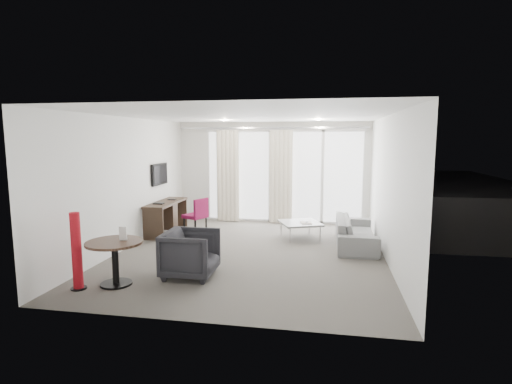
% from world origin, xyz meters
% --- Properties ---
extents(floor, '(5.00, 6.00, 0.00)m').
position_xyz_m(floor, '(0.00, 0.00, 0.00)').
color(floor, '#56514A').
rests_on(floor, ground).
extents(ceiling, '(5.00, 6.00, 0.00)m').
position_xyz_m(ceiling, '(0.00, 0.00, 2.60)').
color(ceiling, white).
rests_on(ceiling, ground).
extents(wall_left, '(0.00, 6.00, 2.60)m').
position_xyz_m(wall_left, '(-2.50, 0.00, 1.30)').
color(wall_left, silver).
rests_on(wall_left, ground).
extents(wall_right, '(0.00, 6.00, 2.60)m').
position_xyz_m(wall_right, '(2.50, 0.00, 1.30)').
color(wall_right, silver).
rests_on(wall_right, ground).
extents(wall_front, '(5.00, 0.00, 2.60)m').
position_xyz_m(wall_front, '(0.00, -3.00, 1.30)').
color(wall_front, silver).
rests_on(wall_front, ground).
extents(window_panel, '(4.00, 0.02, 2.38)m').
position_xyz_m(window_panel, '(0.30, 2.98, 1.20)').
color(window_panel, white).
rests_on(window_panel, ground).
extents(window_frame, '(4.10, 0.06, 2.44)m').
position_xyz_m(window_frame, '(0.30, 2.97, 1.20)').
color(window_frame, white).
rests_on(window_frame, ground).
extents(curtain_left, '(0.60, 0.20, 2.38)m').
position_xyz_m(curtain_left, '(-1.15, 2.82, 1.20)').
color(curtain_left, beige).
rests_on(curtain_left, ground).
extents(curtain_right, '(0.60, 0.20, 2.38)m').
position_xyz_m(curtain_right, '(0.25, 2.82, 1.20)').
color(curtain_right, beige).
rests_on(curtain_right, ground).
extents(curtain_track, '(4.80, 0.04, 0.04)m').
position_xyz_m(curtain_track, '(0.00, 2.82, 2.45)').
color(curtain_track, '#B2B2B7').
rests_on(curtain_track, ceiling).
extents(downlight_a, '(0.12, 0.12, 0.02)m').
position_xyz_m(downlight_a, '(-0.90, 1.60, 2.59)').
color(downlight_a, '#FFE0B2').
rests_on(downlight_a, ceiling).
extents(downlight_b, '(0.12, 0.12, 0.02)m').
position_xyz_m(downlight_b, '(1.20, 1.60, 2.59)').
color(downlight_b, '#FFE0B2').
rests_on(downlight_b, ceiling).
extents(desk, '(0.48, 1.55, 0.73)m').
position_xyz_m(desk, '(-2.24, 1.27, 0.36)').
color(desk, '#2F2117').
rests_on(desk, floor).
extents(tv, '(0.05, 0.80, 0.50)m').
position_xyz_m(tv, '(-2.46, 1.45, 1.35)').
color(tv, black).
rests_on(tv, wall_left).
extents(desk_chair, '(0.61, 0.59, 0.85)m').
position_xyz_m(desk_chair, '(-1.51, 1.19, 0.43)').
color(desk_chair, maroon).
rests_on(desk_chair, floor).
extents(round_table, '(1.06, 1.06, 0.67)m').
position_xyz_m(round_table, '(-1.67, -2.02, 0.33)').
color(round_table, '#362318').
rests_on(round_table, floor).
extents(menu_card, '(0.11, 0.03, 0.21)m').
position_xyz_m(menu_card, '(-1.57, -1.94, 0.72)').
color(menu_card, white).
rests_on(menu_card, round_table).
extents(red_lamp, '(0.28, 0.28, 1.14)m').
position_xyz_m(red_lamp, '(-2.12, -2.28, 0.57)').
color(red_lamp, maroon).
rests_on(red_lamp, floor).
extents(tub_armchair, '(0.83, 0.80, 0.74)m').
position_xyz_m(tub_armchair, '(-0.68, -1.47, 0.37)').
color(tub_armchair, black).
rests_on(tub_armchair, floor).
extents(coffee_table, '(1.06, 1.06, 0.37)m').
position_xyz_m(coffee_table, '(0.86, 1.27, 0.18)').
color(coffee_table, gray).
rests_on(coffee_table, floor).
extents(remote, '(0.06, 0.16, 0.02)m').
position_xyz_m(remote, '(1.01, 1.21, 0.36)').
color(remote, black).
rests_on(remote, coffee_table).
extents(magazine, '(0.28, 0.33, 0.02)m').
position_xyz_m(magazine, '(0.99, 1.21, 0.36)').
color(magazine, gray).
rests_on(magazine, coffee_table).
extents(sofa, '(0.77, 1.96, 0.57)m').
position_xyz_m(sofa, '(2.02, 0.90, 0.29)').
color(sofa, slate).
rests_on(sofa, floor).
extents(terrace_slab, '(5.60, 3.00, 0.12)m').
position_xyz_m(terrace_slab, '(0.30, 4.50, -0.06)').
color(terrace_slab, '#4D4D50').
rests_on(terrace_slab, ground).
extents(rattan_chair_a, '(0.55, 0.55, 0.81)m').
position_xyz_m(rattan_chair_a, '(1.25, 4.13, 0.40)').
color(rattan_chair_a, brown).
rests_on(rattan_chair_a, terrace_slab).
extents(rattan_chair_b, '(0.77, 0.77, 0.87)m').
position_xyz_m(rattan_chair_b, '(1.75, 5.09, 0.43)').
color(rattan_chair_b, brown).
rests_on(rattan_chair_b, terrace_slab).
extents(rattan_table, '(0.46, 0.46, 0.46)m').
position_xyz_m(rattan_table, '(1.02, 4.06, 0.23)').
color(rattan_table, brown).
rests_on(rattan_table, terrace_slab).
extents(balustrade, '(5.50, 0.06, 1.05)m').
position_xyz_m(balustrade, '(0.30, 5.95, 0.50)').
color(balustrade, '#B2B2B7').
rests_on(balustrade, terrace_slab).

